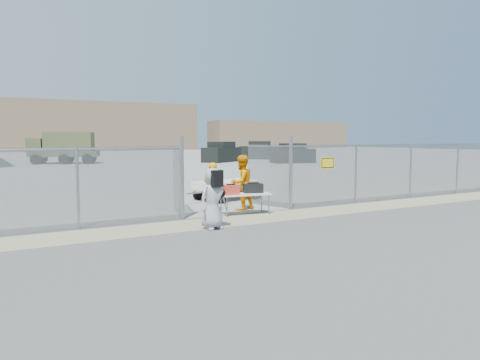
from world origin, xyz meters
TOP-DOWN VIEW (x-y plane):
  - ground at (0.00, 0.00)m, footprint 160.00×160.00m
  - tarmac_inside at (0.00, 42.00)m, footprint 160.00×80.00m
  - dirt_strip at (0.00, 1.00)m, footprint 44.00×1.60m
  - distant_hills at (5.00, 78.00)m, footprint 140.00×6.00m
  - chain_link_fence at (0.00, 2.00)m, footprint 40.00×0.20m
  - folding_table at (0.05, 1.78)m, footprint 1.68×0.87m
  - orange_bag at (-0.45, 1.79)m, footprint 0.50×0.36m
  - black_duffel at (0.40, 1.86)m, footprint 0.70×0.54m
  - security_worker_left at (-0.58, 2.85)m, footprint 0.63×0.45m
  - security_worker_right at (0.45, 2.67)m, footprint 1.06×0.92m
  - visitor at (-1.85, 0.25)m, footprint 0.87×0.63m
  - utility_trailer at (1.30, 5.23)m, footprint 3.59×2.38m
  - military_truck at (0.26, 35.22)m, footprint 6.54×4.35m
  - parked_vehicle_near at (14.30, 30.31)m, footprint 4.78×3.88m
  - parked_vehicle_mid at (20.88, 33.58)m, footprint 4.66×4.28m
  - parked_vehicle_far at (19.35, 25.32)m, footprint 4.40×2.78m

SIDE VIEW (x-z plane):
  - ground at x=0.00m, z-range 0.00..0.00m
  - tarmac_inside at x=0.00m, z-range 0.00..0.01m
  - dirt_strip at x=0.00m, z-range 0.00..0.01m
  - folding_table at x=0.05m, z-range 0.00..0.68m
  - utility_trailer at x=1.30m, z-range 0.00..0.80m
  - security_worker_left at x=-0.58m, z-range 0.00..1.63m
  - visitor at x=-1.85m, z-range 0.00..1.65m
  - black_duffel at x=0.40m, z-range 0.68..0.98m
  - orange_bag at x=-0.45m, z-range 0.68..0.98m
  - parked_vehicle_far at x=19.35m, z-range 0.00..1.84m
  - security_worker_right at x=0.45m, z-range 0.00..1.87m
  - parked_vehicle_near at x=14.30m, z-range 0.00..1.98m
  - parked_vehicle_mid at x=20.88m, z-range 0.00..1.98m
  - chain_link_fence at x=0.00m, z-range 0.00..2.20m
  - military_truck at x=0.26m, z-range 0.00..2.93m
  - distant_hills at x=5.00m, z-range 0.00..9.00m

